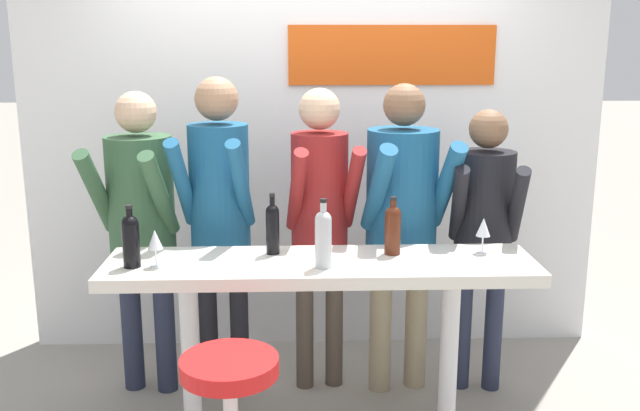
{
  "coord_description": "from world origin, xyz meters",
  "views": [
    {
      "loc": [
        -0.12,
        -3.22,
        1.98
      ],
      "look_at": [
        0.0,
        0.08,
        1.2
      ],
      "focal_mm": 40.0,
      "sensor_mm": 36.0,
      "label": 1
    }
  ],
  "objects_px": {
    "person_left": "(219,200)",
    "person_center_right": "(484,220)",
    "wine_bottle_0": "(131,238)",
    "person_far_left": "(141,211)",
    "wine_bottle_1": "(273,226)",
    "person_center_left": "(320,205)",
    "wine_glass_0": "(483,228)",
    "wine_bottle_2": "(393,227)",
    "person_center": "(402,207)",
    "tasting_table": "(321,296)",
    "wine_glass_1": "(155,241)",
    "wine_bottle_3": "(323,236)"
  },
  "relations": [
    {
      "from": "wine_glass_0",
      "to": "tasting_table",
      "type": "bearing_deg",
      "value": -173.23
    },
    {
      "from": "person_center_left",
      "to": "wine_bottle_2",
      "type": "bearing_deg",
      "value": -64.25
    },
    {
      "from": "person_far_left",
      "to": "person_center_left",
      "type": "relative_size",
      "value": 0.99
    },
    {
      "from": "wine_bottle_1",
      "to": "person_far_left",
      "type": "bearing_deg",
      "value": 147.6
    },
    {
      "from": "tasting_table",
      "to": "wine_bottle_1",
      "type": "height_order",
      "value": "wine_bottle_1"
    },
    {
      "from": "wine_bottle_0",
      "to": "wine_glass_1",
      "type": "relative_size",
      "value": 1.65
    },
    {
      "from": "person_left",
      "to": "wine_bottle_1",
      "type": "distance_m",
      "value": 0.53
    },
    {
      "from": "person_center_right",
      "to": "person_left",
      "type": "bearing_deg",
      "value": -171.77
    },
    {
      "from": "person_far_left",
      "to": "wine_glass_0",
      "type": "distance_m",
      "value": 1.83
    },
    {
      "from": "tasting_table",
      "to": "person_center",
      "type": "xyz_separation_m",
      "value": [
        0.47,
        0.56,
        0.3
      ]
    },
    {
      "from": "tasting_table",
      "to": "wine_glass_0",
      "type": "distance_m",
      "value": 0.86
    },
    {
      "from": "person_center_right",
      "to": "wine_bottle_1",
      "type": "xyz_separation_m",
      "value": [
        -1.15,
        -0.42,
        0.08
      ]
    },
    {
      "from": "person_left",
      "to": "wine_glass_1",
      "type": "relative_size",
      "value": 10.09
    },
    {
      "from": "person_center",
      "to": "wine_glass_1",
      "type": "bearing_deg",
      "value": -163.36
    },
    {
      "from": "wine_bottle_0",
      "to": "person_center",
      "type": "bearing_deg",
      "value": 24.93
    },
    {
      "from": "wine_bottle_0",
      "to": "wine_bottle_2",
      "type": "bearing_deg",
      "value": 7.47
    },
    {
      "from": "person_far_left",
      "to": "wine_bottle_3",
      "type": "xyz_separation_m",
      "value": [
        0.97,
        -0.69,
        0.04
      ]
    },
    {
      "from": "person_left",
      "to": "person_center_left",
      "type": "distance_m",
      "value": 0.55
    },
    {
      "from": "person_far_left",
      "to": "wine_bottle_3",
      "type": "relative_size",
      "value": 5.29
    },
    {
      "from": "wine_bottle_0",
      "to": "wine_glass_0",
      "type": "distance_m",
      "value": 1.67
    },
    {
      "from": "tasting_table",
      "to": "person_far_left",
      "type": "xyz_separation_m",
      "value": [
        -0.96,
        0.59,
        0.28
      ]
    },
    {
      "from": "wine_bottle_0",
      "to": "wine_bottle_1",
      "type": "xyz_separation_m",
      "value": [
        0.64,
        0.19,
        0.0
      ]
    },
    {
      "from": "person_left",
      "to": "person_center_right",
      "type": "xyz_separation_m",
      "value": [
        1.45,
        -0.02,
        -0.12
      ]
    },
    {
      "from": "wine_bottle_0",
      "to": "wine_glass_1",
      "type": "height_order",
      "value": "wine_bottle_0"
    },
    {
      "from": "wine_bottle_0",
      "to": "wine_bottle_1",
      "type": "distance_m",
      "value": 0.67
    },
    {
      "from": "person_center",
      "to": "wine_glass_0",
      "type": "xyz_separation_m",
      "value": [
        0.33,
        -0.46,
        -0.0
      ]
    },
    {
      "from": "person_far_left",
      "to": "person_center",
      "type": "xyz_separation_m",
      "value": [
        1.43,
        -0.03,
        0.02
      ]
    },
    {
      "from": "person_left",
      "to": "person_center_right",
      "type": "bearing_deg",
      "value": 7.0
    },
    {
      "from": "person_far_left",
      "to": "person_center_left",
      "type": "height_order",
      "value": "person_center_left"
    },
    {
      "from": "person_center_right",
      "to": "wine_bottle_0",
      "type": "xyz_separation_m",
      "value": [
        -1.79,
        -0.6,
        0.08
      ]
    },
    {
      "from": "person_left",
      "to": "person_center",
      "type": "xyz_separation_m",
      "value": [
        1.0,
        0.0,
        -0.04
      ]
    },
    {
      "from": "wine_bottle_3",
      "to": "wine_glass_1",
      "type": "bearing_deg",
      "value": 177.67
    },
    {
      "from": "person_center",
      "to": "tasting_table",
      "type": "bearing_deg",
      "value": -140.5
    },
    {
      "from": "wine_bottle_2",
      "to": "wine_bottle_3",
      "type": "xyz_separation_m",
      "value": [
        -0.35,
        -0.2,
        0.01
      ]
    },
    {
      "from": "person_center_left",
      "to": "wine_bottle_2",
      "type": "xyz_separation_m",
      "value": [
        0.34,
        -0.5,
        0.0
      ]
    },
    {
      "from": "wine_bottle_0",
      "to": "wine_bottle_3",
      "type": "height_order",
      "value": "wine_bottle_3"
    },
    {
      "from": "person_far_left",
      "to": "wine_bottle_2",
      "type": "bearing_deg",
      "value": -10.05
    },
    {
      "from": "person_left",
      "to": "wine_glass_1",
      "type": "distance_m",
      "value": 0.67
    },
    {
      "from": "person_center_left",
      "to": "wine_glass_1",
      "type": "height_order",
      "value": "person_center_left"
    },
    {
      "from": "person_far_left",
      "to": "person_center",
      "type": "height_order",
      "value": "person_center"
    },
    {
      "from": "wine_bottle_0",
      "to": "wine_bottle_1",
      "type": "relative_size",
      "value": 0.97
    },
    {
      "from": "wine_glass_0",
      "to": "wine_bottle_1",
      "type": "bearing_deg",
      "value": 178.48
    },
    {
      "from": "tasting_table",
      "to": "person_far_left",
      "type": "height_order",
      "value": "person_far_left"
    },
    {
      "from": "person_center",
      "to": "wine_bottle_1",
      "type": "bearing_deg",
      "value": -158.47
    },
    {
      "from": "person_far_left",
      "to": "person_center_right",
      "type": "distance_m",
      "value": 1.88
    },
    {
      "from": "person_far_left",
      "to": "wine_bottle_3",
      "type": "bearing_deg",
      "value": -24.98
    },
    {
      "from": "tasting_table",
      "to": "wine_glass_1",
      "type": "height_order",
      "value": "wine_glass_1"
    },
    {
      "from": "wine_bottle_3",
      "to": "wine_glass_0",
      "type": "xyz_separation_m",
      "value": [
        0.79,
        0.2,
        -0.02
      ]
    },
    {
      "from": "person_center_left",
      "to": "wine_glass_0",
      "type": "bearing_deg",
      "value": -40.98
    },
    {
      "from": "wine_glass_1",
      "to": "person_center",
      "type": "bearing_deg",
      "value": 27.15
    }
  ]
}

